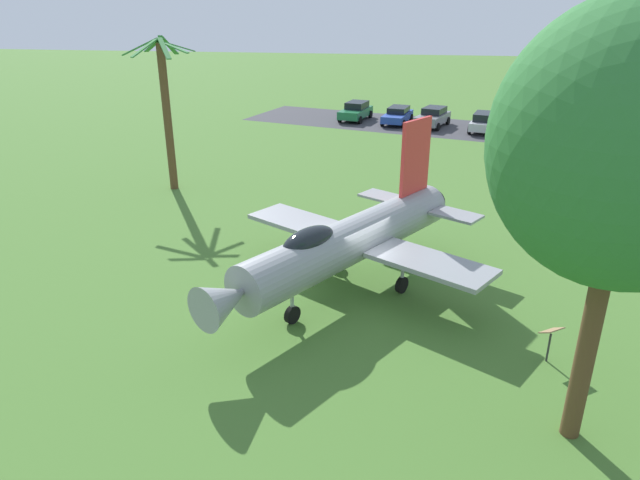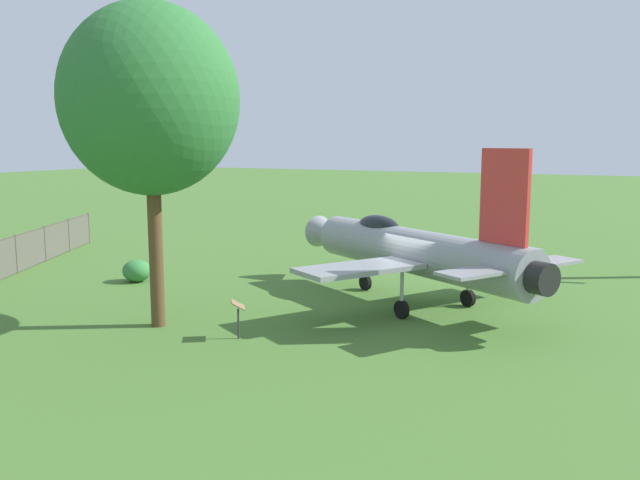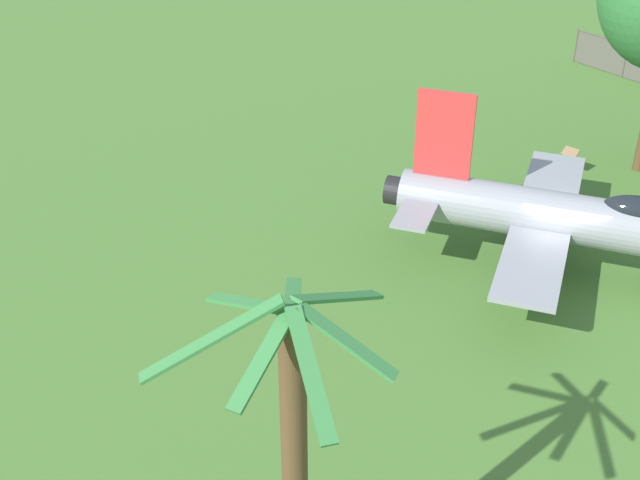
% 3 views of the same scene
% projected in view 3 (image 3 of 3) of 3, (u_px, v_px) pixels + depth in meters
% --- Properties ---
extents(ground_plane, '(200.00, 200.00, 0.00)m').
position_uv_depth(ground_plane, '(552.00, 269.00, 27.11)').
color(ground_plane, '#47722D').
extents(display_jet, '(11.29, 9.26, 5.54)m').
position_uv_depth(display_jet, '(572.00, 217.00, 25.99)').
color(display_jet, gray).
rests_on(display_jet, ground_plane).
extents(info_plaque, '(0.67, 0.72, 1.14)m').
position_uv_depth(info_plaque, '(570.00, 156.00, 32.34)').
color(info_plaque, '#333333').
rests_on(info_plaque, ground_plane).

